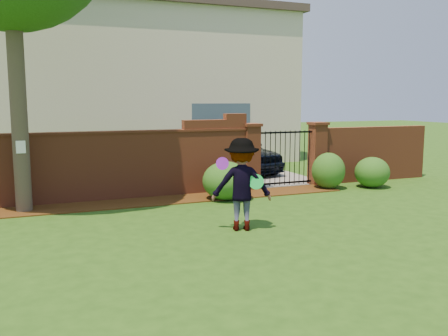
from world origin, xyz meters
name	(u,v)px	position (x,y,z in m)	size (l,w,h in m)	color
ground	(226,233)	(0.00, 0.00, -0.01)	(80.00, 80.00, 0.01)	#244A12
mulch_bed	(140,202)	(-0.95, 3.34, 0.01)	(11.10, 1.08, 0.03)	#381F0A
brick_wall	(91,165)	(-2.01, 4.00, 0.93)	(8.70, 0.31, 2.16)	brown
brick_wall_return	(371,154)	(6.60, 4.00, 0.85)	(4.00, 0.25, 1.70)	brown
pillar_left	(251,156)	(2.40, 4.00, 0.96)	(0.50, 0.50, 1.88)	brown
pillar_right	(317,153)	(4.60, 4.00, 0.96)	(0.50, 0.50, 1.88)	brown
iron_gate	(285,158)	(3.50, 4.00, 0.85)	(1.78, 0.03, 1.60)	black
driveway	(232,169)	(3.50, 8.00, 0.01)	(3.20, 8.00, 0.01)	gray
house	(139,85)	(1.00, 12.00, 3.16)	(12.40, 6.40, 6.30)	beige
car	(238,152)	(3.38, 7.17, 0.73)	(1.74, 4.31, 1.47)	black
paper_notice	(21,147)	(-3.60, 3.21, 1.50)	(0.20, 0.01, 0.28)	white
shrub_left	(226,181)	(1.18, 2.89, 0.49)	(1.21, 1.21, 0.99)	#194F17
shrub_middle	(328,171)	(4.50, 3.25, 0.52)	(0.95, 0.95, 1.04)	#194F17
shrub_right	(372,172)	(5.80, 2.95, 0.45)	(1.00, 1.00, 0.89)	#194F17
man	(241,185)	(0.35, 0.07, 0.90)	(1.17, 0.67, 1.81)	gray
frisbee_purple	(222,164)	(0.01, 0.20, 1.32)	(0.25, 0.25, 0.02)	purple
frisbee_green	(256,182)	(0.57, -0.13, 0.98)	(0.29, 0.29, 0.03)	#1BCF4C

